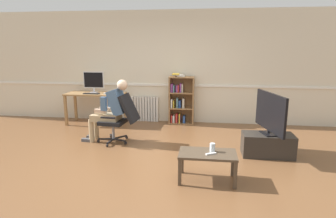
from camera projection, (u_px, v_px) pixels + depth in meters
name	position (u px, v px, depth m)	size (l,w,h in m)	color
ground_plane	(152.00, 161.00, 4.62)	(18.00, 18.00, 0.00)	brown
back_wall	(172.00, 67.00, 6.90)	(12.00, 0.13, 2.70)	beige
computer_desk	(96.00, 97.00, 6.80)	(1.39, 0.59, 0.76)	#9E7547
imac_monitor	(94.00, 81.00, 6.79)	(0.51, 0.14, 0.50)	silver
keyboard	(91.00, 94.00, 6.64)	(0.38, 0.12, 0.02)	black
computer_mouse	(105.00, 93.00, 6.62)	(0.06, 0.10, 0.03)	white
bookshelf	(180.00, 101.00, 6.83)	(0.60, 0.29, 1.22)	olive
radiator	(145.00, 109.00, 7.10)	(0.68, 0.08, 0.62)	white
office_chair	(120.00, 117.00, 5.44)	(0.84, 0.62, 0.97)	black
person_seated	(111.00, 109.00, 5.45)	(0.96, 0.41, 1.24)	tan
tv_stand	(268.00, 145.00, 4.84)	(0.85, 0.43, 0.38)	#2D2823
tv_screen	(270.00, 113.00, 4.72)	(0.28, 1.02, 0.71)	black
coffee_table	(208.00, 157.00, 3.89)	(0.79, 0.45, 0.41)	#4C3D2D
drinking_glass	(212.00, 147.00, 3.91)	(0.07, 0.07, 0.12)	silver
spare_remote	(211.00, 154.00, 3.82)	(0.04, 0.15, 0.02)	white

